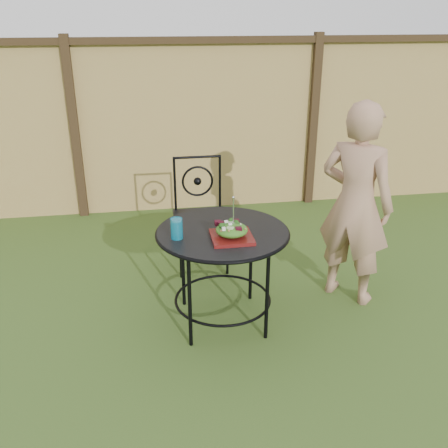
# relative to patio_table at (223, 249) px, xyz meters

# --- Properties ---
(ground) EXTENTS (60.00, 60.00, 0.00)m
(ground) POSITION_rel_patio_table_xyz_m (0.10, 0.14, -0.59)
(ground) COLOR #254616
(ground) RESTS_ON ground
(fence) EXTENTS (8.00, 0.12, 1.90)m
(fence) POSITION_rel_patio_table_xyz_m (0.10, 2.34, 0.36)
(fence) COLOR tan
(fence) RESTS_ON ground
(patio_table) EXTENTS (0.92, 0.92, 0.72)m
(patio_table) POSITION_rel_patio_table_xyz_m (0.00, 0.00, 0.00)
(patio_table) COLOR black
(patio_table) RESTS_ON ground
(patio_chair) EXTENTS (0.46, 0.46, 0.95)m
(patio_chair) POSITION_rel_patio_table_xyz_m (-0.05, 0.95, -0.08)
(patio_chair) COLOR black
(patio_chair) RESTS_ON ground
(diner) EXTENTS (0.66, 0.66, 1.55)m
(diner) POSITION_rel_patio_table_xyz_m (1.04, 0.19, 0.19)
(diner) COLOR #A97C60
(diner) RESTS_ON ground
(salad_plate) EXTENTS (0.27, 0.27, 0.02)m
(salad_plate) POSITION_rel_patio_table_xyz_m (0.04, -0.14, 0.15)
(salad_plate) COLOR #50110B
(salad_plate) RESTS_ON patio_table
(salad) EXTENTS (0.21, 0.21, 0.08)m
(salad) POSITION_rel_patio_table_xyz_m (0.04, -0.14, 0.20)
(salad) COLOR #235614
(salad) RESTS_ON salad_plate
(fork) EXTENTS (0.01, 0.01, 0.18)m
(fork) POSITION_rel_patio_table_xyz_m (0.05, -0.14, 0.33)
(fork) COLOR silver
(fork) RESTS_ON salad
(drinking_glass) EXTENTS (0.08, 0.08, 0.14)m
(drinking_glass) POSITION_rel_patio_table_xyz_m (-0.32, -0.07, 0.21)
(drinking_glass) COLOR #0C6F8E
(drinking_glass) RESTS_ON patio_table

